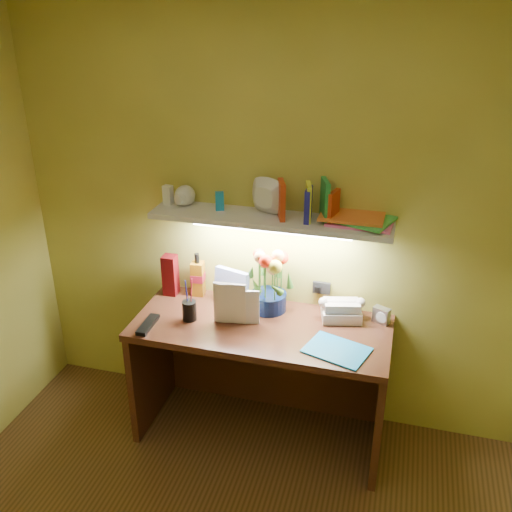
% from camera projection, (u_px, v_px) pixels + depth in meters
% --- Properties ---
extents(desk, '(1.40, 0.60, 0.75)m').
position_uv_depth(desk, '(261.00, 381.00, 3.26)').
color(desk, '#3C1C10').
rests_on(desk, ground).
extents(flower_bouquet, '(0.29, 0.29, 0.36)m').
position_uv_depth(flower_bouquet, '(269.00, 281.00, 3.19)').
color(flower_bouquet, '#081538').
rests_on(flower_bouquet, desk).
extents(telephone, '(0.25, 0.21, 0.13)m').
position_uv_depth(telephone, '(342.00, 308.00, 3.14)').
color(telephone, beige).
rests_on(telephone, desk).
extents(desk_clock, '(0.10, 0.08, 0.09)m').
position_uv_depth(desk_clock, '(381.00, 315.00, 3.11)').
color(desk_clock, '#AAAAAF').
rests_on(desk_clock, desk).
extents(whisky_bottle, '(0.08, 0.08, 0.27)m').
position_uv_depth(whisky_bottle, '(198.00, 274.00, 3.36)').
color(whisky_bottle, '#AC680F').
rests_on(whisky_bottle, desk).
extents(whisky_box, '(0.08, 0.08, 0.25)m').
position_uv_depth(whisky_box, '(170.00, 275.00, 3.38)').
color(whisky_box, '#59090C').
rests_on(whisky_box, desk).
extents(pen_cup, '(0.09, 0.09, 0.19)m').
position_uv_depth(pen_cup, '(189.00, 304.00, 3.12)').
color(pen_cup, black).
rests_on(pen_cup, desk).
extents(art_card, '(0.21, 0.10, 0.21)m').
position_uv_depth(art_card, '(231.00, 287.00, 3.28)').
color(art_card, white).
rests_on(art_card, desk).
extents(tv_remote, '(0.06, 0.21, 0.02)m').
position_uv_depth(tv_remote, '(148.00, 325.00, 3.09)').
color(tv_remote, black).
rests_on(tv_remote, desk).
extents(blue_folder, '(0.36, 0.31, 0.01)m').
position_uv_depth(blue_folder, '(337.00, 350.00, 2.88)').
color(blue_folder, '#1985CE').
rests_on(blue_folder, desk).
extents(desk_book_a, '(0.18, 0.04, 0.24)m').
position_uv_depth(desk_book_a, '(214.00, 302.00, 3.09)').
color(desk_book_a, silver).
rests_on(desk_book_a, desk).
extents(desk_book_b, '(0.15, 0.04, 0.20)m').
position_uv_depth(desk_book_b, '(232.00, 306.00, 3.08)').
color(desk_book_b, silver).
rests_on(desk_book_b, desk).
extents(wall_shelf, '(1.31, 0.34, 0.25)m').
position_uv_depth(wall_shelf, '(278.00, 214.00, 3.01)').
color(wall_shelf, silver).
rests_on(wall_shelf, ground).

